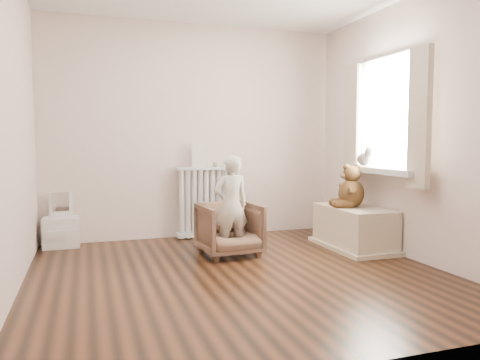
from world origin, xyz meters
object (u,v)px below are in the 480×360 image
object	(u,v)px
radiator	(210,206)
toy_bench	(354,230)
child	(231,205)
plush_cat	(365,157)
teddy_bear	(351,188)
toy_vanity	(61,223)
armchair	(230,229)

from	to	relation	value
radiator	toy_bench	bearing A→B (deg)	-38.95
child	plush_cat	bearing A→B (deg)	174.23
plush_cat	teddy_bear	bearing A→B (deg)	-153.50
toy_vanity	radiator	bearing A→B (deg)	1.00
radiator	child	size ratio (longest dim) A/B	0.85
armchair	toy_bench	bearing A→B (deg)	-9.27
radiator	armchair	bearing A→B (deg)	-92.62
child	toy_bench	world-z (taller)	child
child	plush_cat	world-z (taller)	plush_cat
radiator	child	distance (m)	1.04
child	plush_cat	size ratio (longest dim) A/B	3.96
child	teddy_bear	xyz separation A→B (m)	(1.37, -0.05, 0.14)
toy_bench	plush_cat	distance (m)	0.81
radiator	toy_bench	world-z (taller)	radiator
plush_cat	radiator	bearing A→B (deg)	165.77
child	plush_cat	xyz separation A→B (m)	(1.54, -0.03, 0.47)
toy_vanity	armchair	distance (m)	1.92
radiator	armchair	world-z (taller)	radiator
radiator	armchair	distance (m)	0.99
teddy_bear	plush_cat	distance (m)	0.37
armchair	toy_bench	size ratio (longest dim) A/B	0.62
toy_bench	teddy_bear	size ratio (longest dim) A/B	2.08
toy_vanity	toy_bench	xyz separation A→B (m)	(3.07, -1.07, -0.08)
armchair	teddy_bear	xyz separation A→B (m)	(1.37, -0.10, 0.40)
toy_bench	teddy_bear	bearing A→B (deg)	153.71
child	toy_vanity	bearing A→B (deg)	-35.54
toy_vanity	armchair	bearing A→B (deg)	-29.68
radiator	child	world-z (taller)	child
toy_vanity	toy_bench	world-z (taller)	toy_vanity
teddy_bear	plush_cat	world-z (taller)	plush_cat
armchair	child	size ratio (longest dim) A/B	0.59
toy_vanity	child	bearing A→B (deg)	-30.96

